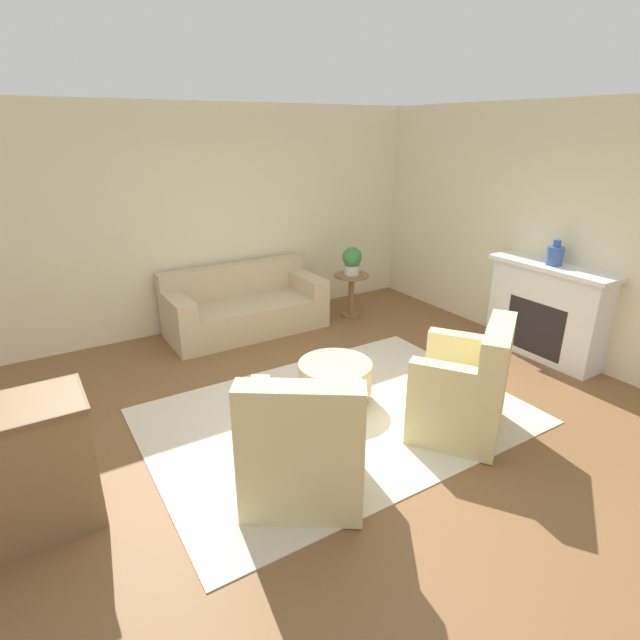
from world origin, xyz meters
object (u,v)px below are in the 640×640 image
object	(u,v)px
armchair_left	(303,451)
ottoman_table	(335,376)
side_table	(351,288)
potted_plant_on_side_table	(352,260)
armchair_right	(466,391)
couch	(245,308)
vase_mantel_near	(555,255)

from	to	relation	value
armchair_left	ottoman_table	xyz separation A→B (m)	(0.94, 1.02, -0.13)
side_table	potted_plant_on_side_table	size ratio (longest dim) A/B	1.58
ottoman_table	potted_plant_on_side_table	world-z (taller)	potted_plant_on_side_table
potted_plant_on_side_table	side_table	bearing A→B (deg)	0.00
armchair_right	ottoman_table	size ratio (longest dim) A/B	1.54
armchair_left	armchair_right	bearing A→B (deg)	0.00
couch	vase_mantel_near	distance (m)	3.75
ottoman_table	side_table	bearing A→B (deg)	51.20
side_table	vase_mantel_near	size ratio (longest dim) A/B	2.16
side_table	ottoman_table	bearing A→B (deg)	-128.80
vase_mantel_near	armchair_right	bearing A→B (deg)	-162.01
armchair_left	armchair_right	xyz separation A→B (m)	(1.61, 0.00, 0.00)
ottoman_table	armchair_left	bearing A→B (deg)	-132.77
ottoman_table	side_table	world-z (taller)	side_table
ottoman_table	potted_plant_on_side_table	distance (m)	2.45
armchair_left	potted_plant_on_side_table	bearing A→B (deg)	49.74
ottoman_table	armchair_right	bearing A→B (deg)	-56.88
armchair_left	vase_mantel_near	xyz separation A→B (m)	(3.55, 0.63, 0.81)
potted_plant_on_side_table	couch	bearing A→B (deg)	168.47
couch	side_table	world-z (taller)	couch
side_table	couch	bearing A→B (deg)	168.47
armchair_left	side_table	distance (m)	3.78
couch	ottoman_table	size ratio (longest dim) A/B	2.83
potted_plant_on_side_table	armchair_left	bearing A→B (deg)	-130.26
armchair_left	armchair_right	world-z (taller)	same
armchair_right	ottoman_table	xyz separation A→B (m)	(-0.67, 1.02, -0.13)
couch	ottoman_table	bearing A→B (deg)	-90.26
side_table	potted_plant_on_side_table	distance (m)	0.41
armchair_right	vase_mantel_near	bearing A→B (deg)	17.99
armchair_right	ottoman_table	distance (m)	1.23
ottoman_table	vase_mantel_near	xyz separation A→B (m)	(2.60, -0.39, 0.94)
armchair_right	potted_plant_on_side_table	world-z (taller)	armchair_right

